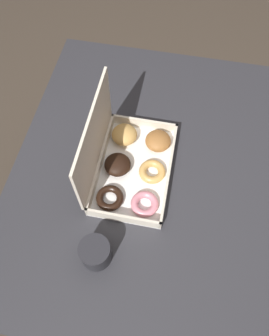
# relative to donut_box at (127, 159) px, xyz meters

# --- Properties ---
(ground_plane) EXTENTS (8.00, 8.00, 0.00)m
(ground_plane) POSITION_rel_donut_box_xyz_m (0.00, -0.11, -0.81)
(ground_plane) COLOR #42382D
(dining_table) EXTENTS (1.10, 0.96, 0.76)m
(dining_table) POSITION_rel_donut_box_xyz_m (0.00, -0.11, -0.15)
(dining_table) COLOR #2D2D33
(dining_table) RESTS_ON ground_plane
(donut_box) EXTENTS (0.36, 0.24, 0.26)m
(donut_box) POSITION_rel_donut_box_xyz_m (0.00, 0.00, 0.00)
(donut_box) COLOR white
(donut_box) RESTS_ON dining_table
(coffee_mug) EXTENTS (0.09, 0.09, 0.08)m
(coffee_mug) POSITION_rel_donut_box_xyz_m (-0.31, 0.03, -0.01)
(coffee_mug) COLOR #232328
(coffee_mug) RESTS_ON dining_table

